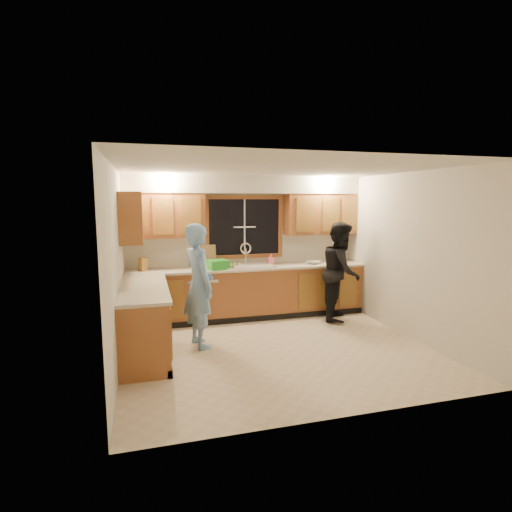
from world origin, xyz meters
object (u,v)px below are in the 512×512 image
Objects in this scene: bowl at (313,262)px; man at (199,286)px; dishwasher at (201,298)px; sink at (248,270)px; woman at (341,271)px; soap_bottle at (271,259)px; dish_crate at (218,264)px; knife_block at (143,264)px; stove at (144,334)px.

man is at bearing -153.15° from bowl.
sink is at bearing 0.99° from dishwasher.
soap_bottle is at bearing 90.72° from woman.
soap_bottle is at bearing 10.77° from dish_crate.
dishwasher is at bearing -179.01° from sink.
dishwasher is 0.47× the size of man.
woman is 8.57× the size of soap_bottle.
woman is 3.37m from knife_block.
sink is 3.74× the size of bowl.
soap_bottle is at bearing 170.20° from bowl.
bowl is at bearing -38.46° from knife_block.
man is at bearing -139.22° from soap_bottle.
soap_bottle is at bearing -61.89° from man.
sink reaches higher than dishwasher.
dishwasher is 3.70× the size of knife_block.
man is 7.95× the size of knife_block.
sink is at bearing -169.95° from soap_bottle.
sink is 2.59× the size of dish_crate.
dish_crate is at bearing -19.66° from dishwasher.
dishwasher is 1.28m from man.
dish_crate is (0.46, 1.08, 0.12)m from man.
sink is 0.48m from soap_bottle.
stove is 2.71× the size of dish_crate.
man is (0.77, 0.63, 0.43)m from stove.
soap_bottle is 0.79m from bowl.
dish_crate is (0.28, -0.10, 0.59)m from dishwasher.
dishwasher is at bearing -175.88° from soap_bottle.
man reaches higher than dish_crate.
soap_bottle is (2.24, 1.90, 0.57)m from stove.
man reaches higher than knife_block.
sink is at bearing 45.39° from stove.
dish_crate is (-0.57, -0.11, 0.13)m from sink.
soap_bottle is (-1.08, 0.63, 0.16)m from woman.
knife_block is 0.96× the size of bowl.
soap_bottle reaches higher than dishwasher.
stove is at bearing -117.69° from dishwasher.
sink is 3.88× the size of knife_block.
woman is (1.52, -0.55, -0.01)m from sink.
woman reaches higher than soap_bottle.
soap_bottle is (1.01, 0.19, 0.02)m from dish_crate.
dish_crate is (-2.09, 0.44, 0.14)m from woman.
dish_crate is 1.03m from soap_bottle.
sink is at bearing 11.32° from dish_crate.
man is at bearing 135.12° from woman.
bowl is at bearing 1.88° from dish_crate.
knife_block is (0.01, 1.86, 0.58)m from stove.
stove reaches higher than dishwasher.
stove is 3.00m from soap_bottle.
man is at bearing -98.89° from dishwasher.
sink is 2.60m from stove.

